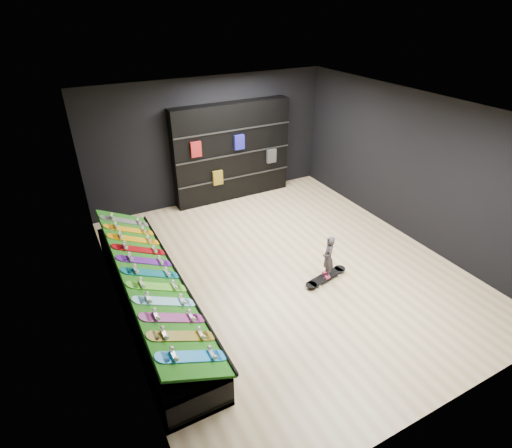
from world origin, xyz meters
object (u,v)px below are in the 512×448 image
back_shelving (232,152)px  floor_skateboard (326,278)px  display_rack (151,298)px  child (327,265)px

back_shelving → floor_skateboard: 4.17m
back_shelving → display_rack: bearing=-132.4°
display_rack → back_shelving: back_shelving is taller
display_rack → back_shelving: (3.03, 3.32, 0.95)m
back_shelving → child: 4.10m
back_shelving → floor_skateboard: size_ratio=3.06×
floor_skateboard → back_shelving: bearing=78.6°
display_rack → floor_skateboard: size_ratio=4.59×
floor_skateboard → child: (0.00, 0.00, 0.29)m
back_shelving → child: back_shelving is taller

